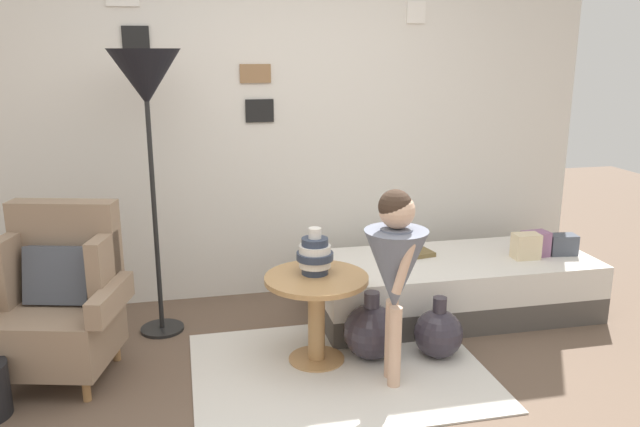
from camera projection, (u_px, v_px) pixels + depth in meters
name	position (u px, v px, depth m)	size (l,w,h in m)	color
gallery_wall	(269.00, 120.00, 4.53)	(4.80, 0.12, 2.60)	silver
rug	(339.00, 370.00, 3.63)	(1.66, 1.28, 0.01)	silver
armchair	(59.00, 301.00, 3.51)	(0.85, 0.73, 0.97)	#9E7042
daybed	(453.00, 286.00, 4.39)	(1.91, 0.81, 0.40)	#4C4742
pillow_head	(562.00, 244.00, 4.41)	(0.19, 0.12, 0.14)	#474C56
pillow_mid	(535.00, 244.00, 4.37)	(0.17, 0.12, 0.17)	gray
pillow_back	(526.00, 246.00, 4.32)	(0.18, 0.12, 0.17)	beige
side_table	(316.00, 300.00, 3.65)	(0.60, 0.60, 0.53)	tan
vase_striped	(315.00, 255.00, 3.63)	(0.21, 0.21, 0.27)	#2D384C
floor_lamp	(146.00, 87.00, 3.76)	(0.43, 0.43, 1.80)	black
person_child	(395.00, 263.00, 3.33)	(0.34, 0.34, 1.10)	#D8AD8E
book_on_daybed	(416.00, 253.00, 4.39)	(0.22, 0.16, 0.03)	brown
demijohn_near	(371.00, 331.00, 3.74)	(0.33, 0.33, 0.42)	#332D38
demijohn_far	(438.00, 333.00, 3.76)	(0.29, 0.29, 0.38)	#332D38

